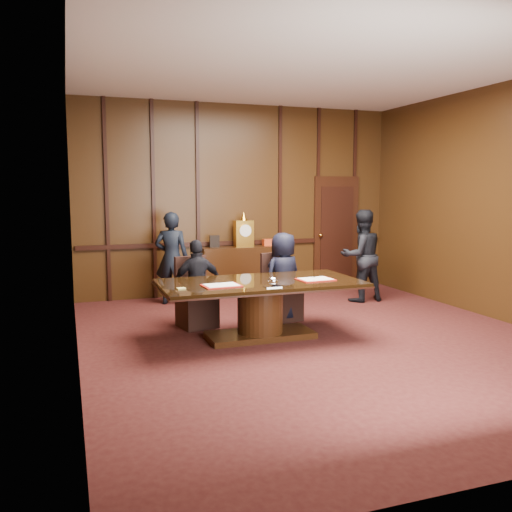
{
  "coord_description": "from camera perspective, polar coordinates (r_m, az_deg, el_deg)",
  "views": [
    {
      "loc": [
        -3.06,
        -6.18,
        1.95
      ],
      "look_at": [
        -0.66,
        0.69,
        1.05
      ],
      "focal_mm": 38.0,
      "sensor_mm": 36.0,
      "label": 1
    }
  ],
  "objects": [
    {
      "name": "chair_right",
      "position": [
        8.18,
        2.64,
        -4.65
      ],
      "size": [
        0.55,
        0.55,
        0.99
      ],
      "rotation": [
        0.0,
        0.0,
        0.17
      ],
      "color": "black",
      "rests_on": "ground"
    },
    {
      "name": "signatory_left",
      "position": [
        7.66,
        -6.18,
        -2.96
      ],
      "size": [
        0.75,
        0.34,
        1.25
      ],
      "primitive_type": "imported",
      "rotation": [
        0.0,
        0.0,
        3.18
      ],
      "color": "black",
      "rests_on": "ground"
    },
    {
      "name": "inkstand",
      "position": [
        6.63,
        1.76,
        -2.82
      ],
      "size": [
        0.2,
        0.14,
        0.12
      ],
      "color": "white",
      "rests_on": "conference_table"
    },
    {
      "name": "notepad",
      "position": [
        6.57,
        -7.89,
        -3.4
      ],
      "size": [
        0.11,
        0.09,
        0.01
      ],
      "primitive_type": "cube",
      "rotation": [
        0.0,
        0.0,
        0.17
      ],
      "color": "#E5D870",
      "rests_on": "conference_table"
    },
    {
      "name": "room",
      "position": [
        7.05,
        7.09,
        5.15
      ],
      "size": [
        7.0,
        7.04,
        3.5
      ],
      "color": "black",
      "rests_on": "ground"
    },
    {
      "name": "folder_right",
      "position": [
        7.19,
        6.28,
        -2.45
      ],
      "size": [
        0.48,
        0.36,
        0.02
      ],
      "rotation": [
        0.0,
        0.0,
        0.07
      ],
      "color": "#B21910",
      "rests_on": "conference_table"
    },
    {
      "name": "conference_table",
      "position": [
        7.1,
        0.44,
        -4.65
      ],
      "size": [
        2.62,
        1.32,
        0.76
      ],
      "color": "black",
      "rests_on": "ground"
    },
    {
      "name": "folder_left",
      "position": [
        6.72,
        -3.66,
        -3.11
      ],
      "size": [
        0.48,
        0.36,
        0.02
      ],
      "rotation": [
        0.0,
        0.0,
        0.07
      ],
      "color": "#B21910",
      "rests_on": "conference_table"
    },
    {
      "name": "chair_left",
      "position": [
        7.79,
        -6.31,
        -5.27
      ],
      "size": [
        0.57,
        0.57,
        0.99
      ],
      "rotation": [
        0.0,
        0.0,
        0.2
      ],
      "color": "black",
      "rests_on": "ground"
    },
    {
      "name": "sideboard",
      "position": [
        10.03,
        -1.29,
        -1.34
      ],
      "size": [
        1.6,
        0.45,
        1.54
      ],
      "color": "black",
      "rests_on": "ground"
    },
    {
      "name": "witness_left",
      "position": [
        9.28,
        -8.86,
        -0.22
      ],
      "size": [
        0.67,
        0.56,
        1.58
      ],
      "primitive_type": "imported",
      "rotation": [
        0.0,
        0.0,
        2.76
      ],
      "color": "black",
      "rests_on": "ground"
    },
    {
      "name": "signatory_right",
      "position": [
        8.04,
        2.88,
        -2.2
      ],
      "size": [
        0.74,
        0.58,
        1.32
      ],
      "primitive_type": "imported",
      "rotation": [
        0.0,
        0.0,
        3.43
      ],
      "color": "black",
      "rests_on": "ground"
    },
    {
      "name": "witness_right",
      "position": [
        9.59,
        11.03,
        0.03
      ],
      "size": [
        0.79,
        0.63,
        1.6
      ],
      "primitive_type": "imported",
      "rotation": [
        0.0,
        0.0,
        3.17
      ],
      "color": "black",
      "rests_on": "ground"
    }
  ]
}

